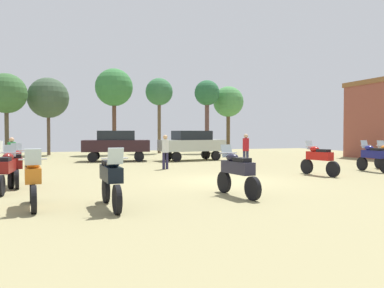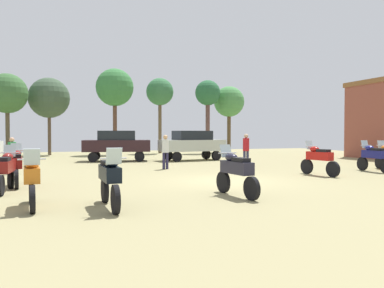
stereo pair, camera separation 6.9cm
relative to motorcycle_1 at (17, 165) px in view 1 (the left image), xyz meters
The scene contains 19 objects.
ground_plane 7.57m from the motorcycle_1, ahead, with size 44.00×52.00×0.02m.
motorcycle_1 is the anchor object (origin of this frame).
motorcycle_2 5.63m from the motorcycle_1, 63.15° to the right, with size 0.62×2.25×1.51m.
motorcycle_4 7.69m from the motorcycle_1, 35.59° to the right, with size 0.62×2.19×1.50m.
motorcycle_5 4.41m from the motorcycle_1, 80.44° to the right, with size 0.62×2.12×1.49m.
motorcycle_6 12.11m from the motorcycle_1, ahead, with size 0.65×2.15×1.51m.
motorcycle_7 1.37m from the motorcycle_1, 97.24° to the right, with size 0.62×2.20×1.46m.
motorcycle_10 15.54m from the motorcycle_1, ahead, with size 0.62×2.16×1.49m.
car_1 13.98m from the motorcycle_1, 44.41° to the left, with size 4.48×2.29×2.00m.
car_3 11.92m from the motorcycle_1, 64.75° to the left, with size 4.57×2.62×2.00m.
person_1 4.37m from the motorcycle_1, 97.43° to the left, with size 0.44×0.44×1.66m.
person_2 7.85m from the motorcycle_1, 33.18° to the left, with size 0.41×0.41×1.75m.
person_3 11.70m from the motorcycle_1, 19.83° to the left, with size 0.46×0.46×1.80m.
tree_2 22.50m from the motorcycle_1, 62.10° to the left, with size 2.49×2.49×6.87m.
tree_4 23.61m from the motorcycle_1, 51.35° to the left, with size 2.31×2.31×6.69m.
tree_5 20.06m from the motorcycle_1, 87.72° to the left, with size 3.36×3.36×6.47m.
tree_6 18.40m from the motorcycle_1, 97.02° to the left, with size 3.04×3.04×6.40m.
tree_7 20.28m from the motorcycle_1, 71.95° to the left, with size 3.21×3.21×7.38m.
tree_8 25.99m from the motorcycle_1, 48.20° to the left, with size 2.94×2.94×6.36m.
Camera 1 is at (-6.21, -13.42, 1.87)m, focal length 35.70 mm.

